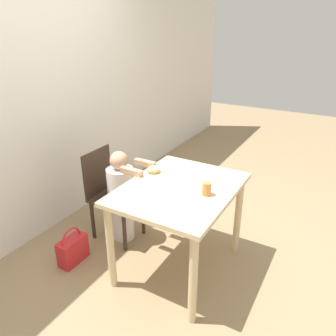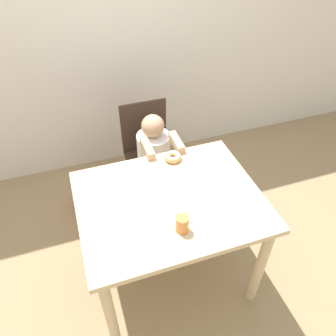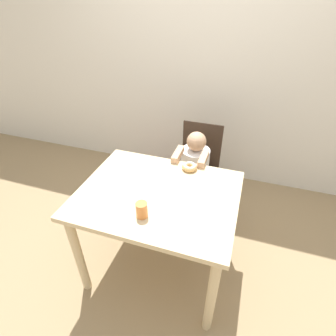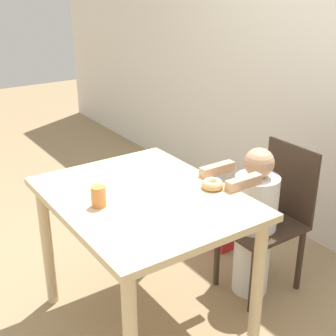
# 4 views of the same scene
# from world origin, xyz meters

# --- Properties ---
(ground_plane) EXTENTS (12.00, 12.00, 0.00)m
(ground_plane) POSITION_xyz_m (0.00, 0.00, 0.00)
(ground_plane) COLOR #997F5B
(dining_table) EXTENTS (1.03, 0.81, 0.76)m
(dining_table) POSITION_xyz_m (0.00, 0.00, 0.65)
(dining_table) COLOR beige
(dining_table) RESTS_ON ground_plane
(chair) EXTENTS (0.37, 0.44, 0.86)m
(chair) POSITION_xyz_m (0.10, 0.78, 0.44)
(chair) COLOR #38281E
(chair) RESTS_ON ground_plane
(child_figure) EXTENTS (0.26, 0.43, 0.89)m
(child_figure) POSITION_xyz_m (0.10, 0.66, 0.45)
(child_figure) COLOR white
(child_figure) RESTS_ON ground_plane
(donut) EXTENTS (0.11, 0.11, 0.04)m
(donut) POSITION_xyz_m (0.13, 0.32, 0.79)
(donut) COLOR tan
(donut) RESTS_ON dining_table
(napkin) EXTENTS (0.33, 0.33, 0.00)m
(napkin) POSITION_xyz_m (0.18, -0.02, 0.77)
(napkin) COLOR white
(napkin) RESTS_ON dining_table
(handbag) EXTENTS (0.27, 0.13, 0.34)m
(handbag) POSITION_xyz_m (-0.40, 0.83, 0.13)
(handbag) COLOR red
(handbag) RESTS_ON ground_plane
(cup) EXTENTS (0.07, 0.07, 0.10)m
(cup) POSITION_xyz_m (-0.01, -0.23, 0.81)
(cup) COLOR orange
(cup) RESTS_ON dining_table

